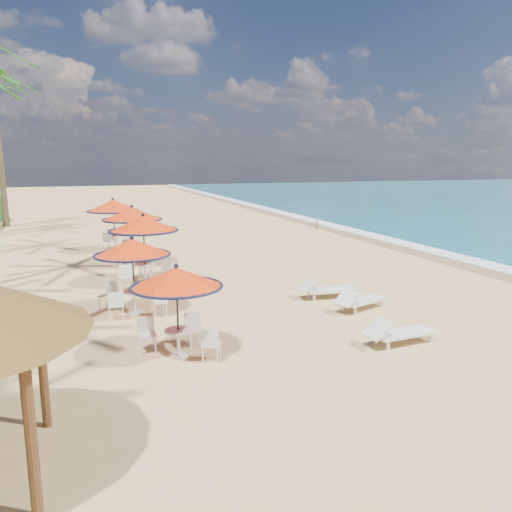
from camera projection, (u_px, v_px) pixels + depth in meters
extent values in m
plane|color=tan|center=(369.00, 333.00, 12.69)|extent=(160.00, 160.00, 0.00)
cube|color=white|center=(420.00, 248.00, 25.02)|extent=(1.20, 140.00, 0.04)
cube|color=olive|center=(405.00, 249.00, 24.72)|extent=(1.40, 140.00, 0.02)
cylinder|color=black|center=(178.00, 313.00, 11.02)|extent=(0.04, 0.04, 2.04)
cone|color=red|center=(177.00, 277.00, 10.87)|extent=(2.04, 2.04, 0.44)
torus|color=black|center=(177.00, 286.00, 10.90)|extent=(2.04, 2.04, 0.06)
sphere|color=black|center=(176.00, 266.00, 10.82)|extent=(0.11, 0.11, 0.11)
cylinder|color=white|center=(178.00, 331.00, 11.10)|extent=(0.62, 0.62, 0.04)
cylinder|color=white|center=(179.00, 343.00, 11.15)|extent=(0.07, 0.07, 0.62)
cylinder|color=black|center=(133.00, 276.00, 14.17)|extent=(0.05, 0.05, 2.17)
cone|color=red|center=(132.00, 247.00, 14.01)|extent=(2.17, 2.17, 0.47)
torus|color=black|center=(132.00, 255.00, 14.05)|extent=(2.17, 2.17, 0.07)
sphere|color=black|center=(132.00, 238.00, 13.96)|extent=(0.11, 0.11, 0.11)
cylinder|color=white|center=(134.00, 292.00, 14.26)|extent=(0.66, 0.66, 0.04)
cylinder|color=white|center=(135.00, 302.00, 14.31)|extent=(0.08, 0.08, 0.66)
cylinder|color=black|center=(144.00, 250.00, 17.55)|extent=(0.05, 0.05, 2.43)
cone|color=red|center=(143.00, 224.00, 17.38)|extent=(2.43, 2.43, 0.53)
torus|color=black|center=(144.00, 230.00, 17.42)|extent=(2.43, 2.43, 0.07)
sphere|color=black|center=(143.00, 215.00, 17.32)|extent=(0.13, 0.13, 0.13)
cylinder|color=white|center=(145.00, 264.00, 17.65)|extent=(0.74, 0.74, 0.04)
cylinder|color=white|center=(145.00, 274.00, 17.71)|extent=(0.08, 0.08, 0.74)
cylinder|color=black|center=(133.00, 237.00, 20.67)|extent=(0.05, 0.05, 2.44)
cone|color=red|center=(132.00, 214.00, 20.49)|extent=(2.44, 2.44, 0.53)
torus|color=black|center=(132.00, 219.00, 20.53)|extent=(2.44, 2.44, 0.07)
sphere|color=black|center=(132.00, 206.00, 20.43)|extent=(0.13, 0.13, 0.13)
cylinder|color=white|center=(134.00, 248.00, 20.76)|extent=(0.74, 0.74, 0.04)
cylinder|color=white|center=(134.00, 257.00, 20.83)|extent=(0.08, 0.08, 0.74)
cylinder|color=black|center=(114.00, 226.00, 23.82)|extent=(0.05, 0.05, 2.49)
cone|color=red|center=(113.00, 206.00, 23.64)|extent=(2.49, 2.49, 0.54)
torus|color=black|center=(113.00, 211.00, 23.68)|extent=(2.49, 2.49, 0.08)
sphere|color=black|center=(113.00, 199.00, 23.58)|extent=(0.13, 0.13, 0.13)
cylinder|color=white|center=(115.00, 236.00, 23.92)|extent=(0.76, 0.76, 0.04)
cylinder|color=white|center=(115.00, 244.00, 23.99)|extent=(0.09, 0.09, 0.76)
cube|color=white|center=(404.00, 333.00, 11.95)|extent=(1.61, 0.68, 0.06)
cube|color=white|center=(378.00, 329.00, 11.60)|extent=(0.56, 0.61, 0.39)
cube|color=white|center=(404.00, 339.00, 11.98)|extent=(0.06, 0.06, 0.22)
cube|color=white|center=(363.00, 300.00, 14.74)|extent=(1.64, 1.05, 0.06)
cube|color=white|center=(346.00, 299.00, 14.22)|extent=(0.67, 0.70, 0.38)
cube|color=white|center=(363.00, 305.00, 14.77)|extent=(0.05, 0.05, 0.22)
cube|color=white|center=(331.00, 290.00, 15.95)|extent=(1.66, 0.73, 0.07)
cube|color=white|center=(307.00, 285.00, 15.71)|extent=(0.59, 0.63, 0.40)
cube|color=white|center=(331.00, 294.00, 15.97)|extent=(0.06, 0.06, 0.23)
cylinder|color=brown|center=(42.00, 364.00, 8.05)|extent=(0.15, 0.15, 2.18)
cylinder|color=brown|center=(31.00, 437.00, 5.94)|extent=(0.15, 0.15, 2.18)
cone|color=brown|center=(0.00, 153.00, 32.31)|extent=(0.44, 0.44, 9.62)
imported|color=#8E6A48|center=(317.00, 223.00, 31.50)|extent=(0.26, 0.34, 0.84)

